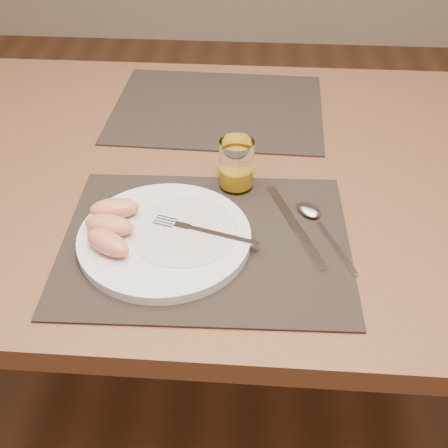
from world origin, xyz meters
TOP-DOWN VIEW (x-y plane):
  - ground at (0.00, 0.00)m, footprint 5.00×5.00m
  - table at (0.00, 0.00)m, footprint 1.40×0.90m
  - placemat_near at (0.00, -0.22)m, footprint 0.46×0.36m
  - placemat_far at (-0.02, 0.22)m, footprint 0.46×0.36m
  - plate at (-0.06, -0.23)m, footprint 0.27×0.27m
  - plate_dressing at (-0.03, -0.22)m, footprint 0.17×0.17m
  - fork at (-0.01, -0.22)m, footprint 0.17×0.06m
  - knife at (0.15, -0.19)m, footprint 0.09×0.21m
  - spoon at (0.17, -0.15)m, footprint 0.09×0.19m
  - juice_glass at (0.04, -0.07)m, footprint 0.06×0.06m
  - grapefruit_wedges at (-0.14, -0.23)m, footprint 0.09×0.14m

SIDE VIEW (x-z plane):
  - ground at x=0.00m, z-range 0.00..0.00m
  - table at x=0.00m, z-range 0.29..1.04m
  - placemat_near at x=0.00m, z-range 0.75..0.75m
  - placemat_far at x=-0.02m, z-range 0.75..0.75m
  - knife at x=0.15m, z-range 0.75..0.76m
  - spoon at x=0.17m, z-range 0.75..0.77m
  - plate at x=-0.06m, z-range 0.75..0.77m
  - plate_dressing at x=-0.03m, z-range 0.77..0.77m
  - fork at x=-0.01m, z-range 0.77..0.77m
  - grapefruit_wedges at x=-0.14m, z-range 0.77..0.80m
  - juice_glass at x=0.04m, z-range 0.75..0.84m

